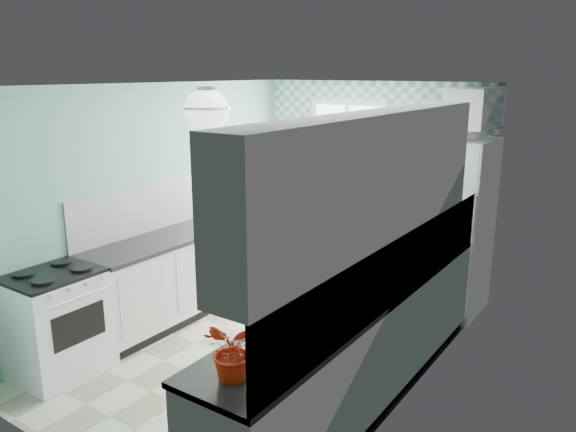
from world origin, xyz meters
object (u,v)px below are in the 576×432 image
Objects in this scene: sink at (404,264)px; microwave at (455,123)px; potted_plant at (234,352)px; ceiling_light at (207,110)px; fridge at (447,225)px; stove at (58,321)px; fruit_bowl at (269,351)px.

microwave is (-0.09, 1.40, 1.15)m from sink.
potted_plant is (-0.00, -2.37, 0.18)m from sink.
microwave is (1.11, 2.62, -0.24)m from ceiling_light.
sink is (0.09, -1.40, -0.03)m from fridge.
fridge is 2.08× the size of stove.
ceiling_light is at bearing -109.15° from fridge.
stove is at bearing -149.59° from ceiling_light.
ceiling_light reaches higher than potted_plant.
ceiling_light reaches higher than fridge.
fruit_bowl is (-0.00, -2.05, 0.04)m from sink.
microwave is at bearing 54.14° from stove.
sink is (2.40, 1.92, 0.45)m from stove.
ceiling_light is at bearing -133.05° from sink.
microwave is at bearing 91.49° from fruit_bowl.
ceiling_light is at bearing 29.34° from stove.
ceiling_light reaches higher than fruit_bowl.
fridge reaches higher than potted_plant.
potted_plant is (1.20, -1.16, -1.21)m from ceiling_light.
microwave reaches higher than fridge.
fridge is 3.78m from potted_plant.
stove is at bearing 58.78° from microwave.
fruit_bowl is 3.63m from microwave.
fridge is at bearing 91.37° from potted_plant.
fridge is at bearing 56.88° from microwave.
fruit_bowl is 0.83× the size of potted_plant.
fruit_bowl is at bearing -84.69° from fridge.
sink is at bearing -82.33° from fridge.
sink is 2.38m from potted_plant.
fridge is 5.40× the size of potted_plant.
potted_plant is at bearing -90.00° from fruit_bowl.
ceiling_light is 1.19× the size of fruit_bowl.
fridge reaches higher than fruit_bowl.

